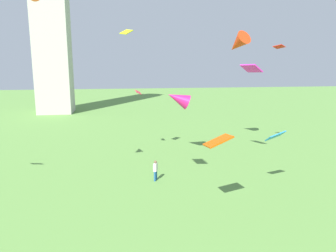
{
  "coord_description": "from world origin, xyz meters",
  "views": [
    {
      "loc": [
        -3.21,
        -1.56,
        8.72
      ],
      "look_at": [
        0.05,
        18.79,
        4.74
      ],
      "focal_mm": 33.57,
      "sensor_mm": 36.0,
      "label": 1
    }
  ],
  "objects_px": {
    "kite_flying_4": "(251,68)",
    "kite_flying_5": "(178,98)",
    "kite_flying_2": "(138,92)",
    "kite_flying_11": "(279,47)",
    "kite_flying_1": "(218,141)",
    "kite_flying_3": "(238,44)",
    "kite_flying_9": "(126,32)",
    "person_0": "(155,169)",
    "kite_flying_0": "(275,136)"
  },
  "relations": [
    {
      "from": "kite_flying_1",
      "to": "kite_flying_5",
      "type": "distance_m",
      "value": 12.55
    },
    {
      "from": "kite_flying_1",
      "to": "kite_flying_4",
      "type": "height_order",
      "value": "kite_flying_4"
    },
    {
      "from": "kite_flying_5",
      "to": "kite_flying_1",
      "type": "bearing_deg",
      "value": 1.94
    },
    {
      "from": "kite_flying_1",
      "to": "kite_flying_5",
      "type": "bearing_deg",
      "value": -98.89
    },
    {
      "from": "kite_flying_1",
      "to": "kite_flying_11",
      "type": "relative_size",
      "value": 1.43
    },
    {
      "from": "person_0",
      "to": "kite_flying_1",
      "type": "distance_m",
      "value": 7.55
    },
    {
      "from": "kite_flying_3",
      "to": "kite_flying_9",
      "type": "height_order",
      "value": "kite_flying_3"
    },
    {
      "from": "kite_flying_9",
      "to": "person_0",
      "type": "bearing_deg",
      "value": -115.49
    },
    {
      "from": "kite_flying_1",
      "to": "kite_flying_4",
      "type": "relative_size",
      "value": 0.82
    },
    {
      "from": "kite_flying_1",
      "to": "kite_flying_3",
      "type": "bearing_deg",
      "value": -123.1
    },
    {
      "from": "kite_flying_2",
      "to": "kite_flying_5",
      "type": "xyz_separation_m",
      "value": [
        3.66,
        -1.82,
        -0.5
      ]
    },
    {
      "from": "kite_flying_1",
      "to": "kite_flying_5",
      "type": "xyz_separation_m",
      "value": [
        0.03,
        12.49,
        1.17
      ]
    },
    {
      "from": "kite_flying_4",
      "to": "kite_flying_5",
      "type": "distance_m",
      "value": 7.25
    },
    {
      "from": "person_0",
      "to": "kite_flying_11",
      "type": "height_order",
      "value": "kite_flying_11"
    },
    {
      "from": "kite_flying_0",
      "to": "kite_flying_4",
      "type": "bearing_deg",
      "value": 74.55
    },
    {
      "from": "kite_flying_9",
      "to": "kite_flying_2",
      "type": "bearing_deg",
      "value": 25.72
    },
    {
      "from": "kite_flying_2",
      "to": "kite_flying_4",
      "type": "xyz_separation_m",
      "value": [
        9.53,
        -4.99,
        2.34
      ]
    },
    {
      "from": "kite_flying_3",
      "to": "kite_flying_5",
      "type": "bearing_deg",
      "value": -1.63
    },
    {
      "from": "kite_flying_2",
      "to": "kite_flying_11",
      "type": "bearing_deg",
      "value": 70.51
    },
    {
      "from": "kite_flying_9",
      "to": "kite_flying_1",
      "type": "bearing_deg",
      "value": -113.62
    },
    {
      "from": "kite_flying_0",
      "to": "kite_flying_5",
      "type": "xyz_separation_m",
      "value": [
        -5.19,
        9.35,
        1.77
      ]
    },
    {
      "from": "kite_flying_0",
      "to": "kite_flying_2",
      "type": "relative_size",
      "value": 1.4
    },
    {
      "from": "kite_flying_2",
      "to": "kite_flying_9",
      "type": "height_order",
      "value": "kite_flying_9"
    },
    {
      "from": "kite_flying_9",
      "to": "kite_flying_11",
      "type": "relative_size",
      "value": 1.02
    },
    {
      "from": "person_0",
      "to": "kite_flying_5",
      "type": "xyz_separation_m",
      "value": [
        2.97,
        6.52,
        4.73
      ]
    },
    {
      "from": "kite_flying_1",
      "to": "kite_flying_3",
      "type": "relative_size",
      "value": 0.53
    },
    {
      "from": "kite_flying_1",
      "to": "kite_flying_9",
      "type": "bearing_deg",
      "value": -73.82
    },
    {
      "from": "kite_flying_1",
      "to": "kite_flying_4",
      "type": "xyz_separation_m",
      "value": [
        5.9,
        9.32,
        4.01
      ]
    },
    {
      "from": "kite_flying_3",
      "to": "kite_flying_4",
      "type": "distance_m",
      "value": 6.09
    },
    {
      "from": "kite_flying_4",
      "to": "kite_flying_9",
      "type": "bearing_deg",
      "value": 62.52
    },
    {
      "from": "kite_flying_4",
      "to": "kite_flying_5",
      "type": "relative_size",
      "value": 0.81
    },
    {
      "from": "kite_flying_11",
      "to": "person_0",
      "type": "bearing_deg",
      "value": -90.72
    },
    {
      "from": "kite_flying_2",
      "to": "kite_flying_11",
      "type": "xyz_separation_m",
      "value": [
        13.43,
        -2.3,
        4.36
      ]
    },
    {
      "from": "kite_flying_9",
      "to": "kite_flying_11",
      "type": "bearing_deg",
      "value": -41.71
    },
    {
      "from": "kite_flying_1",
      "to": "kite_flying_11",
      "type": "xyz_separation_m",
      "value": [
        9.8,
        12.01,
        6.03
      ]
    },
    {
      "from": "kite_flying_2",
      "to": "kite_flying_3",
      "type": "distance_m",
      "value": 11.41
    },
    {
      "from": "person_0",
      "to": "kite_flying_3",
      "type": "relative_size",
      "value": 0.51
    },
    {
      "from": "kite_flying_2",
      "to": "kite_flying_0",
      "type": "bearing_deg",
      "value": 28.64
    },
    {
      "from": "kite_flying_9",
      "to": "kite_flying_3",
      "type": "bearing_deg",
      "value": -26.83
    },
    {
      "from": "kite_flying_1",
      "to": "kite_flying_3",
      "type": "height_order",
      "value": "kite_flying_3"
    },
    {
      "from": "kite_flying_0",
      "to": "kite_flying_11",
      "type": "bearing_deg",
      "value": 53.54
    },
    {
      "from": "kite_flying_0",
      "to": "kite_flying_3",
      "type": "bearing_deg",
      "value": 73.55
    },
    {
      "from": "person_0",
      "to": "kite_flying_1",
      "type": "xyz_separation_m",
      "value": [
        2.94,
        -5.97,
        3.56
      ]
    },
    {
      "from": "person_0",
      "to": "kite_flying_4",
      "type": "height_order",
      "value": "kite_flying_4"
    },
    {
      "from": "kite_flying_5",
      "to": "kite_flying_11",
      "type": "height_order",
      "value": "kite_flying_11"
    },
    {
      "from": "kite_flying_9",
      "to": "kite_flying_0",
      "type": "bearing_deg",
      "value": -84.01
    },
    {
      "from": "person_0",
      "to": "kite_flying_2",
      "type": "height_order",
      "value": "kite_flying_2"
    },
    {
      "from": "person_0",
      "to": "kite_flying_2",
      "type": "distance_m",
      "value": 9.87
    },
    {
      "from": "kite_flying_3",
      "to": "kite_flying_9",
      "type": "distance_m",
      "value": 12.38
    },
    {
      "from": "kite_flying_1",
      "to": "kite_flying_11",
      "type": "distance_m",
      "value": 16.63
    }
  ]
}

